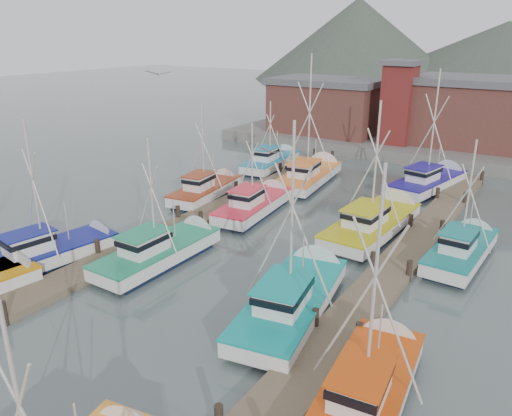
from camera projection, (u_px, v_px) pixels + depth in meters
The scene contains 21 objects.
ground at pixel (230, 280), 26.57m from camera, with size 260.00×260.00×0.00m, color #475553.
dock_left at pixel (180, 227), 33.27m from camera, with size 2.30×46.00×1.50m.
dock_right at pixel (384, 280), 26.13m from camera, with size 2.30×46.00×1.50m.
quay at pixel (423, 144), 55.67m from camera, with size 44.00×16.00×1.20m, color slate.
shed_left at pixel (327, 105), 58.44m from camera, with size 12.72×8.48×6.20m.
shed_center at pixel (486, 112), 51.23m from camera, with size 14.84×9.54×6.90m.
lookout_tower at pixel (398, 102), 51.86m from camera, with size 3.60×3.60×8.50m.
distant_hills at pixel (464, 82), 130.15m from camera, with size 175.00×140.00×42.00m.
boat_4 at pixel (164, 250), 28.62m from camera, with size 3.25×8.73×7.99m.
boat_5 at pixel (295, 297), 23.53m from camera, with size 4.53×10.00×10.00m.
boat_6 at pixel (55, 251), 28.40m from camera, with size 3.81×8.61×8.93m.
boat_7 at pixel (370, 384), 17.74m from camera, with size 3.80×8.49×9.58m.
boat_8 at pixel (256, 204), 36.22m from camera, with size 3.41×8.64×7.34m.
boat_9 at pixel (376, 222), 32.74m from camera, with size 3.92×10.23×9.59m.
boat_10 at pixel (208, 189), 39.60m from camera, with size 3.43×8.27×8.05m.
boat_11 at pixel (463, 249), 28.74m from camera, with size 3.16×8.09×7.78m.
boat_12 at pixel (310, 175), 43.46m from camera, with size 4.63×10.22×11.75m.
boat_13 at pixel (431, 181), 41.66m from camera, with size 4.61×9.70×10.64m.
boat_14 at pixel (273, 161), 48.18m from camera, with size 3.35×8.66×7.13m.
gull_near at pixel (158, 74), 25.01m from camera, with size 1.55×0.65×0.24m.
gull_far at pixel (272, 151), 25.47m from camera, with size 1.55×0.62×0.24m.
Camera 1 is at (14.01, -19.21, 12.53)m, focal length 35.00 mm.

